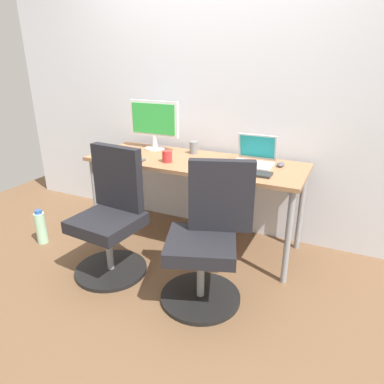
{
  "coord_description": "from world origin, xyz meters",
  "views": [
    {
      "loc": [
        1.16,
        -2.48,
        1.53
      ],
      "look_at": [
        0.0,
        -0.05,
        0.49
      ],
      "focal_mm": 32.51,
      "sensor_mm": 36.0,
      "label": 1
    }
  ],
  "objects_px": {
    "office_chair_left": "(111,218)",
    "office_chair_right": "(208,240)",
    "water_bottle_on_floor": "(41,227)",
    "desktop_monitor": "(154,122)",
    "coffee_mug": "(167,156)",
    "open_laptop": "(254,157)"
  },
  "relations": [
    {
      "from": "open_laptop",
      "to": "coffee_mug",
      "type": "distance_m",
      "value": 0.69
    },
    {
      "from": "open_laptop",
      "to": "desktop_monitor",
      "type": "bearing_deg",
      "value": 175.4
    },
    {
      "from": "water_bottle_on_floor",
      "to": "open_laptop",
      "type": "bearing_deg",
      "value": 22.87
    },
    {
      "from": "desktop_monitor",
      "to": "water_bottle_on_floor",
      "type": "bearing_deg",
      "value": -132.65
    },
    {
      "from": "open_laptop",
      "to": "coffee_mug",
      "type": "height_order",
      "value": "open_laptop"
    },
    {
      "from": "office_chair_left",
      "to": "water_bottle_on_floor",
      "type": "bearing_deg",
      "value": 177.07
    },
    {
      "from": "office_chair_right",
      "to": "water_bottle_on_floor",
      "type": "height_order",
      "value": "office_chair_right"
    },
    {
      "from": "office_chair_left",
      "to": "office_chair_right",
      "type": "bearing_deg",
      "value": -0.26
    },
    {
      "from": "desktop_monitor",
      "to": "coffee_mug",
      "type": "distance_m",
      "value": 0.49
    },
    {
      "from": "water_bottle_on_floor",
      "to": "open_laptop",
      "type": "xyz_separation_m",
      "value": [
        1.67,
        0.7,
        0.66
      ]
    },
    {
      "from": "water_bottle_on_floor",
      "to": "desktop_monitor",
      "type": "height_order",
      "value": "desktop_monitor"
    },
    {
      "from": "coffee_mug",
      "to": "water_bottle_on_floor",
      "type": "bearing_deg",
      "value": -155.95
    },
    {
      "from": "open_laptop",
      "to": "office_chair_right",
      "type": "bearing_deg",
      "value": -95.26
    },
    {
      "from": "office_chair_left",
      "to": "water_bottle_on_floor",
      "type": "relative_size",
      "value": 3.03
    },
    {
      "from": "office_chair_right",
      "to": "coffee_mug",
      "type": "distance_m",
      "value": 0.85
    },
    {
      "from": "office_chair_right",
      "to": "coffee_mug",
      "type": "xyz_separation_m",
      "value": [
        -0.57,
        0.5,
        0.37
      ]
    },
    {
      "from": "desktop_monitor",
      "to": "open_laptop",
      "type": "relative_size",
      "value": 1.55
    },
    {
      "from": "water_bottle_on_floor",
      "to": "desktop_monitor",
      "type": "bearing_deg",
      "value": 47.35
    },
    {
      "from": "office_chair_right",
      "to": "water_bottle_on_floor",
      "type": "distance_m",
      "value": 1.62
    },
    {
      "from": "office_chair_left",
      "to": "open_laptop",
      "type": "distance_m",
      "value": 1.19
    },
    {
      "from": "desktop_monitor",
      "to": "coffee_mug",
      "type": "xyz_separation_m",
      "value": [
        0.31,
        -0.32,
        -0.2
      ]
    },
    {
      "from": "office_chair_right",
      "to": "coffee_mug",
      "type": "height_order",
      "value": "office_chair_right"
    }
  ]
}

